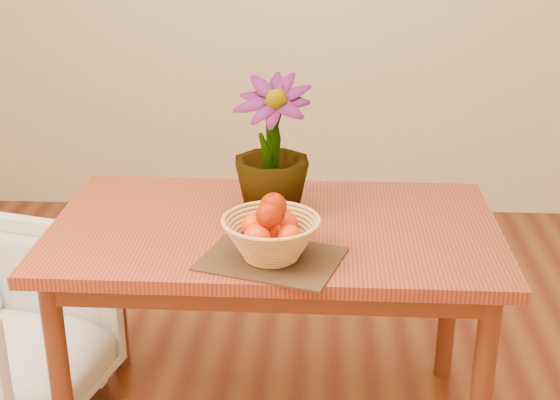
{
  "coord_description": "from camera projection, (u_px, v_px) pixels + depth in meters",
  "views": [
    {
      "loc": [
        0.15,
        -1.93,
        1.73
      ],
      "look_at": [
        0.03,
        0.13,
        0.9
      ],
      "focal_mm": 50.0,
      "sensor_mm": 36.0,
      "label": 1
    }
  ],
  "objects": [
    {
      "name": "placemat",
      "position": [
        271.0,
        259.0,
        2.21
      ],
      "size": [
        0.45,
        0.38,
        0.01
      ],
      "primitive_type": "cube",
      "rotation": [
        0.0,
        0.0,
        -0.29
      ],
      "color": "#392314",
      "rests_on": "table"
    },
    {
      "name": "potted_plant",
      "position": [
        272.0,
        146.0,
        2.46
      ],
      "size": [
        0.29,
        0.29,
        0.44
      ],
      "primitive_type": "imported",
      "rotation": [
        0.0,
        0.0,
        -0.17
      ],
      "color": "#1A4012",
      "rests_on": "table"
    },
    {
      "name": "table",
      "position": [
        274.0,
        250.0,
        2.47
      ],
      "size": [
        1.4,
        0.8,
        0.75
      ],
      "color": "maroon",
      "rests_on": "floor"
    },
    {
      "name": "orange_pile",
      "position": [
        271.0,
        221.0,
        2.17
      ],
      "size": [
        0.18,
        0.18,
        0.14
      ],
      "rotation": [
        0.0,
        0.0,
        0.38
      ],
      "color": "#D23703",
      "rests_on": "wicker_basket"
    },
    {
      "name": "wicker_basket",
      "position": [
        271.0,
        240.0,
        2.19
      ],
      "size": [
        0.28,
        0.28,
        0.11
      ],
      "color": "tan",
      "rests_on": "placemat"
    }
  ]
}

